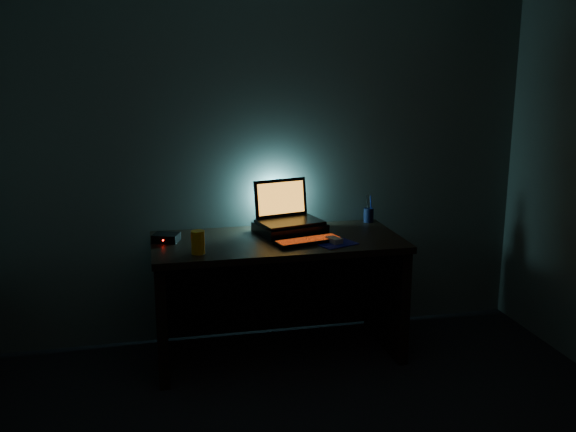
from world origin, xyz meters
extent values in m
cube|color=#4A554E|center=(0.00, 2.00, 1.25)|extent=(3.50, 0.00, 2.50)
cube|color=black|center=(0.00, 1.62, 0.73)|extent=(1.50, 0.70, 0.04)
cube|color=black|center=(-0.71, 1.62, 0.35)|extent=(0.06, 0.64, 0.71)
cube|color=black|center=(0.71, 1.62, 0.35)|extent=(0.06, 0.64, 0.71)
cube|color=black|center=(0.00, 1.95, 0.35)|extent=(1.38, 0.02, 0.65)
cube|color=black|center=(0.11, 1.75, 0.78)|extent=(0.46, 0.39, 0.06)
cube|color=black|center=(0.11, 1.75, 0.82)|extent=(0.43, 0.34, 0.02)
cube|color=black|center=(0.07, 1.88, 0.95)|extent=(0.36, 0.13, 0.24)
cube|color=orange|center=(0.08, 1.87, 0.95)|extent=(0.32, 0.11, 0.20)
cube|color=black|center=(0.16, 1.49, 0.76)|extent=(0.42, 0.22, 0.02)
cube|color=red|center=(0.16, 1.49, 0.77)|extent=(0.40, 0.20, 0.00)
cube|color=#0C0E58|center=(0.31, 1.46, 0.75)|extent=(0.28, 0.27, 0.00)
cube|color=gray|center=(0.31, 1.46, 0.77)|extent=(0.09, 0.11, 0.03)
cylinder|color=black|center=(0.68, 1.91, 0.80)|extent=(0.07, 0.07, 0.09)
cylinder|color=orange|center=(-0.49, 1.42, 0.82)|extent=(0.09, 0.09, 0.13)
cube|color=black|center=(-0.66, 1.71, 0.77)|extent=(0.18, 0.16, 0.05)
sphere|color=#FF0C07|center=(-0.68, 1.65, 0.77)|extent=(0.01, 0.01, 0.01)
camera|label=1|loc=(-0.75, -2.03, 1.78)|focal=40.00mm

